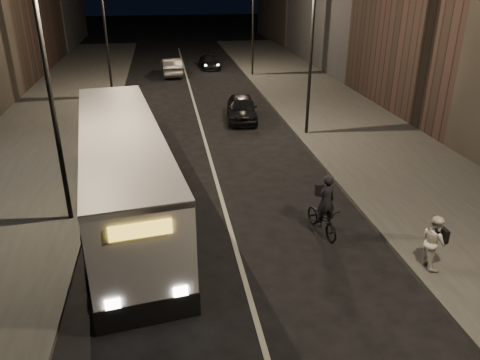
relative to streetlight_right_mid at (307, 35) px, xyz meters
name	(u,v)px	position (x,y,z in m)	size (l,w,h in m)	color
ground	(242,271)	(-5.33, -12.00, -5.36)	(180.00, 180.00, 0.00)	black
sidewalk_right	(343,121)	(3.17, 2.00, -5.28)	(7.00, 70.00, 0.16)	#353533
sidewalk_left	(46,136)	(-13.83, 2.00, -5.28)	(7.00, 70.00, 0.16)	#353533
streetlight_right_mid	(307,35)	(0.00, 0.00, 0.00)	(1.20, 0.44, 8.12)	black
streetlight_right_far	(250,10)	(0.00, 16.00, 0.00)	(1.20, 0.44, 8.12)	black
streetlight_left_near	(56,73)	(-10.66, -8.00, 0.00)	(1.20, 0.44, 8.12)	black
streetlight_left_far	(108,19)	(-10.66, 10.00, 0.00)	(1.20, 0.44, 8.12)	black
city_bus	(123,169)	(-8.93, -7.76, -3.51)	(4.36, 12.81, 3.39)	silver
cyclist_on_bicycle	(323,214)	(-2.24, -10.25, -4.61)	(1.03, 2.05, 2.26)	black
pedestrian_woman	(434,242)	(0.27, -12.87, -4.36)	(0.82, 0.64, 1.69)	silver
car_near	(242,108)	(-2.76, 3.45, -4.62)	(1.74, 4.32, 1.47)	black
car_mid	(171,67)	(-6.58, 17.46, -4.62)	(1.58, 4.53, 1.49)	#3C3C3F
car_far	(210,62)	(-2.99, 20.15, -4.79)	(1.59, 3.91, 1.13)	black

